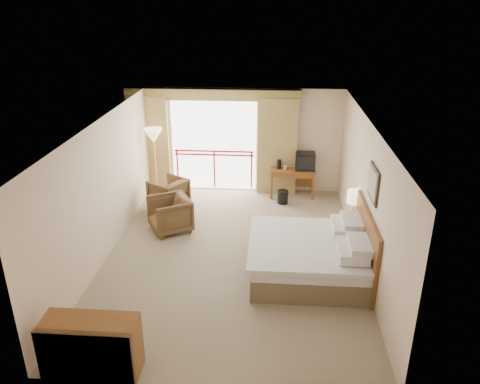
# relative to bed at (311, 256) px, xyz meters

# --- Properties ---
(floor) EXTENTS (7.00, 7.00, 0.00)m
(floor) POSITION_rel_bed_xyz_m (-1.50, 0.60, -0.38)
(floor) COLOR gray
(floor) RESTS_ON ground
(ceiling) EXTENTS (7.00, 7.00, 0.00)m
(ceiling) POSITION_rel_bed_xyz_m (-1.50, 0.60, 2.32)
(ceiling) COLOR white
(ceiling) RESTS_ON wall_back
(wall_back) EXTENTS (5.00, 0.00, 5.00)m
(wall_back) POSITION_rel_bed_xyz_m (-1.50, 4.10, 0.97)
(wall_back) COLOR beige
(wall_back) RESTS_ON ground
(wall_front) EXTENTS (5.00, 0.00, 5.00)m
(wall_front) POSITION_rel_bed_xyz_m (-1.50, -2.90, 0.97)
(wall_front) COLOR beige
(wall_front) RESTS_ON ground
(wall_left) EXTENTS (0.00, 7.00, 7.00)m
(wall_left) POSITION_rel_bed_xyz_m (-4.00, 0.60, 0.97)
(wall_left) COLOR beige
(wall_left) RESTS_ON ground
(wall_right) EXTENTS (0.00, 7.00, 7.00)m
(wall_right) POSITION_rel_bed_xyz_m (1.00, 0.60, 0.97)
(wall_right) COLOR beige
(wall_right) RESTS_ON ground
(balcony_door) EXTENTS (2.40, 0.00, 2.40)m
(balcony_door) POSITION_rel_bed_xyz_m (-2.30, 4.08, 0.82)
(balcony_door) COLOR white
(balcony_door) RESTS_ON wall_back
(balcony_railing) EXTENTS (2.09, 0.03, 1.02)m
(balcony_railing) POSITION_rel_bed_xyz_m (-2.30, 4.06, 0.44)
(balcony_railing) COLOR red
(balcony_railing) RESTS_ON wall_back
(curtain_left) EXTENTS (1.00, 0.26, 2.50)m
(curtain_left) POSITION_rel_bed_xyz_m (-3.95, 3.95, 0.87)
(curtain_left) COLOR olive
(curtain_left) RESTS_ON wall_back
(curtain_right) EXTENTS (1.00, 0.26, 2.50)m
(curtain_right) POSITION_rel_bed_xyz_m (-0.65, 3.95, 0.87)
(curtain_right) COLOR olive
(curtain_right) RESTS_ON wall_back
(valance) EXTENTS (4.40, 0.22, 0.28)m
(valance) POSITION_rel_bed_xyz_m (-2.30, 3.98, 2.17)
(valance) COLOR olive
(valance) RESTS_ON wall_back
(hvac_vent) EXTENTS (0.50, 0.04, 0.50)m
(hvac_vent) POSITION_rel_bed_xyz_m (-0.20, 4.07, 1.97)
(hvac_vent) COLOR silver
(hvac_vent) RESTS_ON wall_back
(bed) EXTENTS (2.13, 2.06, 0.97)m
(bed) POSITION_rel_bed_xyz_m (0.00, 0.00, 0.00)
(bed) COLOR brown
(bed) RESTS_ON floor
(headboard) EXTENTS (0.06, 2.10, 1.30)m
(headboard) POSITION_rel_bed_xyz_m (0.96, 0.00, 0.27)
(headboard) COLOR brown
(headboard) RESTS_ON wall_right
(framed_art) EXTENTS (0.04, 0.72, 0.60)m
(framed_art) POSITION_rel_bed_xyz_m (0.97, 0.00, 1.47)
(framed_art) COLOR black
(framed_art) RESTS_ON wall_right
(nightstand) EXTENTS (0.46, 0.54, 0.62)m
(nightstand) POSITION_rel_bed_xyz_m (0.93, 1.19, -0.06)
(nightstand) COLOR brown
(nightstand) RESTS_ON floor
(table_lamp) EXTENTS (0.31, 0.31, 0.55)m
(table_lamp) POSITION_rel_bed_xyz_m (0.93, 1.24, 0.68)
(table_lamp) COLOR tan
(table_lamp) RESTS_ON nightstand
(phone) EXTENTS (0.22, 0.20, 0.08)m
(phone) POSITION_rel_bed_xyz_m (0.88, 1.04, 0.29)
(phone) COLOR black
(phone) RESTS_ON nightstand
(desk) EXTENTS (1.14, 0.55, 0.74)m
(desk) POSITION_rel_bed_xyz_m (-0.24, 3.75, 0.20)
(desk) COLOR brown
(desk) RESTS_ON floor
(tv) EXTENTS (0.49, 0.39, 0.44)m
(tv) POSITION_rel_bed_xyz_m (0.06, 3.70, 0.58)
(tv) COLOR black
(tv) RESTS_ON desk
(coffee_maker) EXTENTS (0.14, 0.14, 0.24)m
(coffee_maker) POSITION_rel_bed_xyz_m (-0.59, 3.70, 0.48)
(coffee_maker) COLOR black
(coffee_maker) RESTS_ON desk
(cup) EXTENTS (0.07, 0.07, 0.10)m
(cup) POSITION_rel_bed_xyz_m (-0.44, 3.65, 0.41)
(cup) COLOR white
(cup) RESTS_ON desk
(wastebasket) EXTENTS (0.33, 0.33, 0.34)m
(wastebasket) POSITION_rel_bed_xyz_m (-0.48, 3.21, -0.21)
(wastebasket) COLOR black
(wastebasket) RESTS_ON floor
(armchair_far) EXTENTS (1.08, 1.08, 0.72)m
(armchair_far) POSITION_rel_bed_xyz_m (-3.28, 2.81, -0.38)
(armchair_far) COLOR #4A341D
(armchair_far) RESTS_ON floor
(armchair_near) EXTENTS (1.14, 1.13, 0.77)m
(armchair_near) POSITION_rel_bed_xyz_m (-2.97, 1.56, -0.38)
(armchair_near) COLOR #4A341D
(armchair_near) RESTS_ON floor
(side_table) EXTENTS (0.48, 0.48, 0.52)m
(side_table) POSITION_rel_bed_xyz_m (-3.41, 2.19, -0.02)
(side_table) COLOR black
(side_table) RESTS_ON floor
(book) EXTENTS (0.18, 0.24, 0.02)m
(book) POSITION_rel_bed_xyz_m (-3.41, 2.19, 0.15)
(book) COLOR white
(book) RESTS_ON side_table
(floor_lamp) EXTENTS (0.46, 0.46, 1.80)m
(floor_lamp) POSITION_rel_bed_xyz_m (-3.72, 3.44, 1.17)
(floor_lamp) COLOR tan
(floor_lamp) RESTS_ON floor
(dresser) EXTENTS (1.28, 0.54, 0.85)m
(dresser) POSITION_rel_bed_xyz_m (-3.13, -2.73, 0.05)
(dresser) COLOR brown
(dresser) RESTS_ON floor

